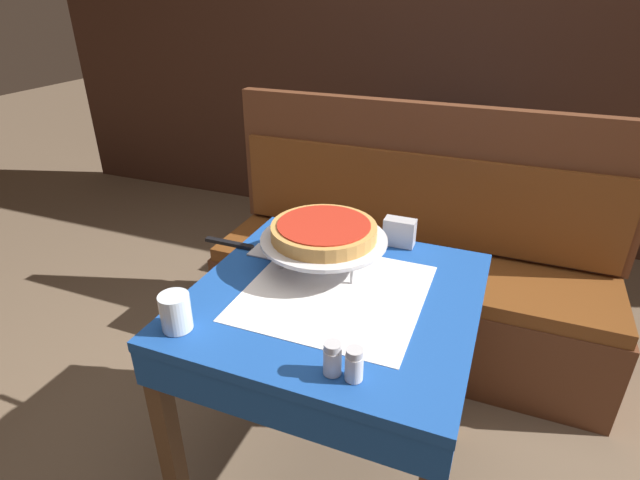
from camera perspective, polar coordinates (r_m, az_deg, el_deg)
The scene contains 13 objects.
ground_plane at distance 1.92m, azimuth 1.35°, elevation -25.44°, with size 14.00×14.00×0.00m, color brown.
dining_table_front at distance 1.44m, azimuth 1.64°, elevation -9.14°, with size 0.77×0.77×0.77m.
dining_table_rear at distance 2.92m, azimuth 13.89°, elevation 9.28°, with size 0.74×0.74×0.76m.
booth_bench at distance 2.29m, azimuth 9.87°, elevation -4.87°, with size 1.73×0.47×1.09m.
back_wall_panel at distance 3.29m, azimuth 15.86°, elevation 20.68°, with size 6.00×0.04×2.40m, color #3D2319.
pizza_pan_stand at distance 1.47m, azimuth 0.43°, elevation -0.08°, with size 0.37×0.37×0.09m.
deep_dish_pizza at distance 1.45m, azimuth 0.44°, elevation 1.07°, with size 0.31×0.31×0.05m.
pizza_server at distance 1.63m, azimuth -8.61°, elevation -0.77°, with size 0.27×0.08×0.01m.
water_glass_near at distance 1.28m, azimuth -16.17°, elevation -7.91°, with size 0.08×0.08×0.10m.
salt_shaker at distance 1.11m, azimuth 1.43°, elevation -13.37°, with size 0.04×0.04×0.08m.
pepper_shaker at distance 1.10m, azimuth 3.93°, elevation -13.99°, with size 0.04×0.04×0.08m.
napkin_holder at distance 1.63m, azimuth 9.07°, elevation 0.89°, with size 0.10×0.05×0.09m.
condiment_caddy at distance 2.99m, azimuth 13.23°, elevation 12.59°, with size 0.14×0.14×0.16m.
Camera 1 is at (0.39, -1.09, 1.53)m, focal length 28.00 mm.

